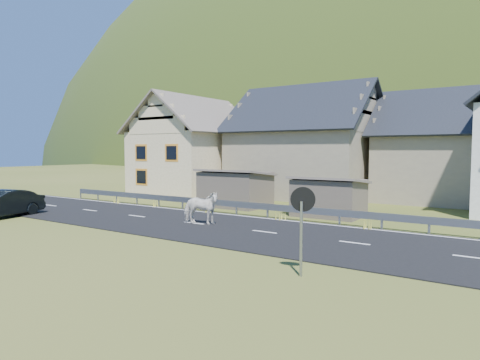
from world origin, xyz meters
The scene contains 13 objects.
ground centered at (0.00, 0.00, 0.00)m, with size 160.00×160.00×0.00m, color #394914.
road centered at (0.00, 0.00, 0.02)m, with size 60.00×7.00×0.04m, color black.
lane_markings centered at (0.00, 0.00, 0.04)m, with size 60.00×6.60×0.01m, color silver.
guardrail centered at (0.00, 3.68, 0.56)m, with size 28.10×0.09×0.75m.
shed_left centered at (-2.00, 6.50, 1.10)m, with size 4.30×3.30×2.40m, color #6C5F51.
shed_right centered at (4.50, 6.00, 1.00)m, with size 3.80×2.90×2.20m, color #6C5F51.
house_cream centered at (-10.00, 12.00, 4.36)m, with size 7.80×9.80×8.30m.
house_stone_a centered at (-1.00, 15.00, 4.63)m, with size 10.80×9.80×8.90m.
house_stone_b centered at (9.00, 17.00, 4.24)m, with size 9.80×8.80×8.10m.
conifer_patch centered at (-55.00, 110.00, 6.00)m, with size 76.00×50.00×28.00m, color black.
horse centered at (0.44, -0.02, 0.85)m, with size 1.91×0.87×1.62m, color silver.
car centered at (-9.71, -4.24, 0.73)m, with size 1.55×4.44×1.46m, color black.
traffic_mirror centered at (8.15, -4.92, 1.87)m, with size 0.68×0.32×2.56m.
Camera 1 is at (13.36, -15.87, 3.59)m, focal length 32.00 mm.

